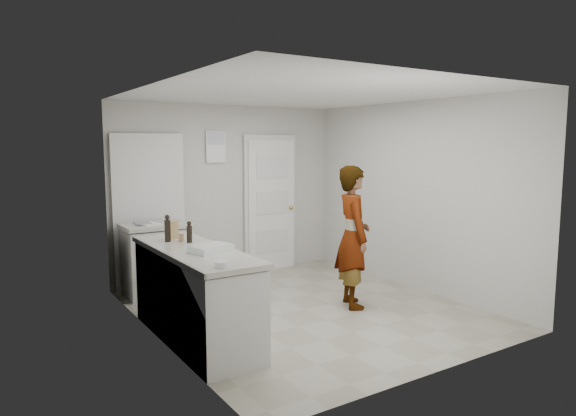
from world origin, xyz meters
TOP-DOWN VIEW (x-y plane):
  - ground at (0.00, 0.00)m, footprint 4.00×4.00m
  - room_shell at (-0.17, 1.95)m, footprint 4.00×4.00m
  - main_counter at (-1.45, -0.20)m, footprint 0.64×1.96m
  - side_counter at (-1.25, 1.55)m, footprint 0.84×0.61m
  - person at (0.57, -0.19)m, footprint 0.61×0.73m
  - cake_mix_box at (-1.44, 0.40)m, footprint 0.13×0.07m
  - spice_jar at (-1.41, 0.22)m, footprint 0.05×0.05m
  - oil_cruet_a at (-1.37, 0.11)m, footprint 0.06×0.06m
  - oil_cruet_b at (-1.54, 0.28)m, footprint 0.06×0.06m
  - baking_dish at (-1.37, -0.43)m, footprint 0.41×0.33m
  - egg_bowl at (-1.55, -1.04)m, footprint 0.12×0.12m
  - papers at (-1.33, 1.57)m, footprint 0.28×0.33m

SIDE VIEW (x-z plane):
  - ground at x=0.00m, z-range 0.00..0.00m
  - main_counter at x=-1.45m, z-range -0.04..0.89m
  - side_counter at x=-1.25m, z-range -0.03..0.89m
  - person at x=0.57m, z-range 0.00..1.69m
  - papers at x=-1.33m, z-range 0.93..0.93m
  - egg_bowl at x=-1.55m, z-range 0.92..0.97m
  - baking_dish at x=-1.37m, z-range 0.92..0.99m
  - spice_jar at x=-1.41m, z-range 0.93..1.01m
  - cake_mix_box at x=-1.44m, z-range 0.93..1.12m
  - room_shell at x=-0.17m, z-range -0.98..3.02m
  - oil_cruet_a at x=-1.37m, z-range 0.92..1.15m
  - oil_cruet_b at x=-1.54m, z-range 0.92..1.20m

